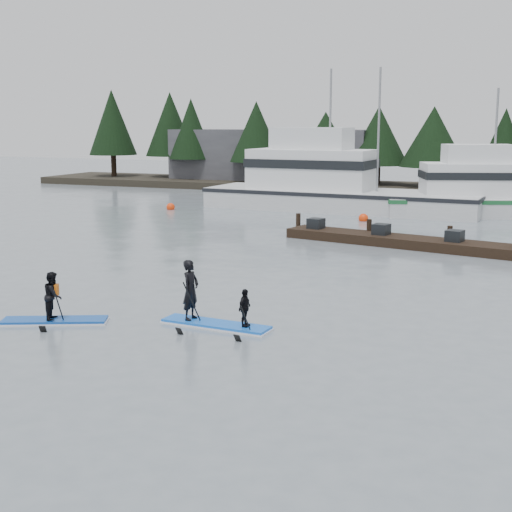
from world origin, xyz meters
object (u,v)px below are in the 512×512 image
at_px(fishing_boat_medium, 496,205).
at_px(paddleboard_duo, 208,304).
at_px(floating_dock, 422,243).
at_px(fishing_boat_large, 334,198).
at_px(paddleboard_solo, 54,303).

distance_m(fishing_boat_medium, paddleboard_duo, 29.19).
bearing_deg(floating_dock, paddleboard_duo, -90.82).
height_order(fishing_boat_large, fishing_boat_medium, fishing_boat_large).
distance_m(fishing_boat_medium, floating_dock, 13.86).
bearing_deg(fishing_boat_medium, paddleboard_solo, -127.32).
height_order(fishing_boat_medium, paddleboard_duo, fishing_boat_medium).
distance_m(fishing_boat_large, floating_dock, 14.83).
bearing_deg(paddleboard_solo, floating_dock, 40.56).
bearing_deg(floating_dock, paddleboard_solo, -102.88).
bearing_deg(paddleboard_duo, paddleboard_solo, -158.04).
xyz_separation_m(fishing_boat_medium, paddleboard_solo, (-9.82, -30.04, -0.05)).
height_order(floating_dock, paddleboard_duo, paddleboard_duo).
distance_m(fishing_boat_large, paddleboard_duo, 27.91).
height_order(fishing_boat_medium, floating_dock, fishing_boat_medium).
height_order(paddleboard_solo, paddleboard_duo, paddleboard_duo).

